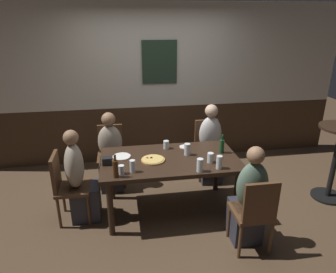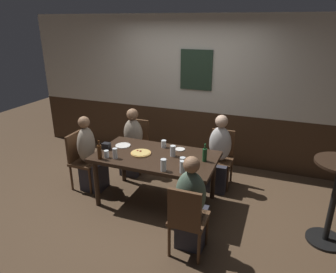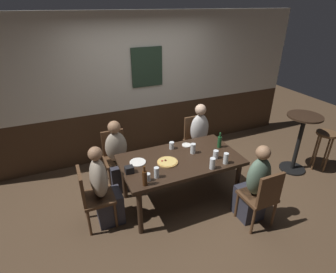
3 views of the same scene
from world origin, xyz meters
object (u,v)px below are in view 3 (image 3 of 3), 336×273
at_px(dining_table, 180,163).
at_px(pint_glass_pale, 216,155).
at_px(chair_left_far, 116,154).
at_px(pint_glass_amber, 157,173).
at_px(beer_bottle_brown, 145,178).
at_px(side_bar_table, 299,139).
at_px(person_right_far, 200,142).
at_px(tumbler_water, 212,164).
at_px(plate_white_small, 187,145).
at_px(person_left_far, 118,160).
at_px(pizza, 167,162).
at_px(highball_clear, 193,149).
at_px(plate_white_large, 138,162).
at_px(chair_right_far, 196,138).
at_px(chair_right_near, 262,196).
at_px(person_right_near, 254,189).
at_px(pint_glass_stout, 171,146).
at_px(condiment_caddy, 129,170).
at_px(beer_glass_tall, 226,159).
at_px(tumbler_short, 148,177).
at_px(person_head_west, 104,192).
at_px(beer_bottle_green, 220,142).
at_px(chair_head_west, 92,195).
at_px(bar_stool, 325,141).

distance_m(dining_table, pint_glass_pale, 0.51).
xyz_separation_m(chair_left_far, pint_glass_amber, (0.27, -1.17, 0.31)).
distance_m(pint_glass_pale, beer_bottle_brown, 1.13).
bearing_deg(side_bar_table, person_right_far, 152.26).
relative_size(tumbler_water, plate_white_small, 1.09).
relative_size(person_left_far, pint_glass_pale, 9.28).
relative_size(chair_left_far, pizza, 3.08).
xyz_separation_m(highball_clear, plate_white_large, (-0.82, 0.07, -0.06)).
relative_size(chair_right_far, highball_clear, 5.81).
distance_m(pizza, pint_glass_amber, 0.37).
relative_size(chair_right_near, beer_bottle_brown, 3.33).
bearing_deg(person_right_near, chair_right_far, 90.00).
relative_size(pint_glass_stout, plate_white_large, 0.49).
bearing_deg(pint_glass_pale, pizza, 166.57).
bearing_deg(condiment_caddy, side_bar_table, -0.27).
bearing_deg(tumbler_water, pizza, 143.37).
distance_m(pint_glass_amber, condiment_caddy, 0.37).
relative_size(person_right_near, plate_white_small, 8.17).
xyz_separation_m(chair_left_far, beer_bottle_brown, (0.09, -1.26, 0.35)).
height_order(beer_glass_tall, pint_glass_stout, beer_glass_tall).
xyz_separation_m(dining_table, tumbler_water, (0.27, -0.39, 0.15)).
height_order(chair_right_far, tumbler_short, chair_right_far).
distance_m(beer_glass_tall, tumbler_short, 1.10).
height_order(chair_right_far, person_head_west, person_head_west).
height_order(person_head_west, beer_glass_tall, person_head_west).
height_order(tumbler_water, beer_bottle_green, beer_bottle_green).
height_order(pizza, plate_white_small, pizza).
distance_m(tumbler_water, tumbler_short, 0.87).
relative_size(person_left_far, person_head_west, 0.97).
bearing_deg(chair_right_far, person_left_far, -173.73).
height_order(person_right_far, person_right_near, person_right_far).
bearing_deg(condiment_caddy, chair_right_near, -28.98).
relative_size(plate_white_small, side_bar_table, 0.14).
relative_size(chair_right_near, tumbler_short, 8.69).
bearing_deg(tumbler_short, beer_bottle_green, 16.03).
relative_size(person_right_near, side_bar_table, 1.11).
bearing_deg(person_right_far, pint_glass_pale, -107.40).
distance_m(pint_glass_stout, beer_bottle_brown, 0.94).
height_order(person_right_near, beer_bottle_green, person_right_near).
bearing_deg(chair_left_far, dining_table, -49.92).
bearing_deg(beer_bottle_green, chair_head_west, -178.31).
distance_m(tumbler_water, beer_glass_tall, 0.24).
height_order(person_right_far, condiment_caddy, person_right_far).
xyz_separation_m(pizza, tumbler_short, (-0.38, -0.28, 0.03)).
xyz_separation_m(beer_bottle_green, side_bar_table, (1.55, -0.12, -0.22)).
bearing_deg(condiment_caddy, pint_glass_amber, -39.58).
xyz_separation_m(person_right_far, tumbler_short, (-1.33, -1.03, 0.29)).
bearing_deg(plate_white_small, bar_stool, -12.02).
distance_m(person_right_far, plate_white_small, 0.69).
bearing_deg(chair_right_near, highball_clear, 118.45).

